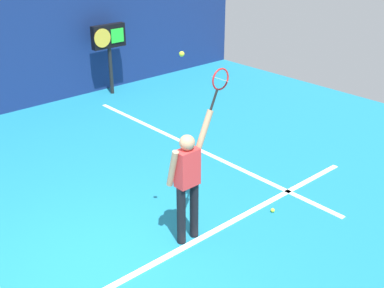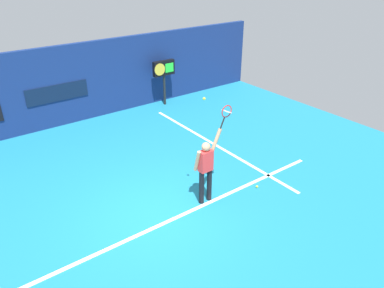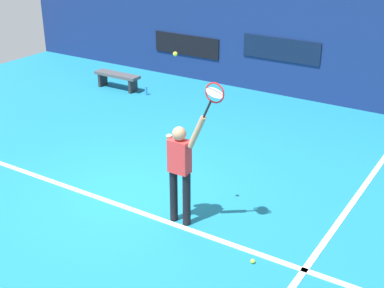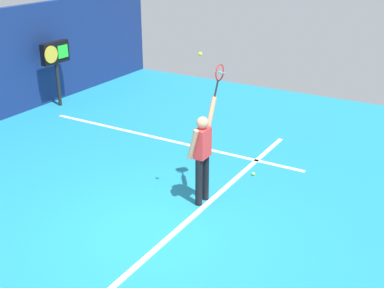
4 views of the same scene
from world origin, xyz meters
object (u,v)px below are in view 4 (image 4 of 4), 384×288
Objects in this scene: tennis_player at (202,152)px; tennis_racket at (219,74)px; tennis_ball at (200,54)px; scoreboard_clock at (55,56)px; spare_ball at (253,174)px.

tennis_player is 1.43m from tennis_racket.
tennis_player is at bearing 179.59° from tennis_racket.
tennis_racket is (0.59, -0.00, 1.31)m from tennis_player.
tennis_ball reaches higher than scoreboard_clock.
spare_ball is at bearing -13.95° from tennis_player.
tennis_racket reaches higher than spare_ball.
tennis_player is at bearing -10.61° from tennis_ball.
tennis_ball is (-0.07, 0.01, 1.80)m from tennis_player.
tennis_ball reaches higher than tennis_racket.
tennis_racket is 0.33× the size of scoreboard_clock.
tennis_racket is at bearing -1.57° from tennis_ball.
tennis_player is 3.15× the size of tennis_racket.
tennis_racket is 9.13× the size of spare_ball.
tennis_racket is 9.13× the size of tennis_ball.
tennis_ball is at bearing 169.39° from tennis_player.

